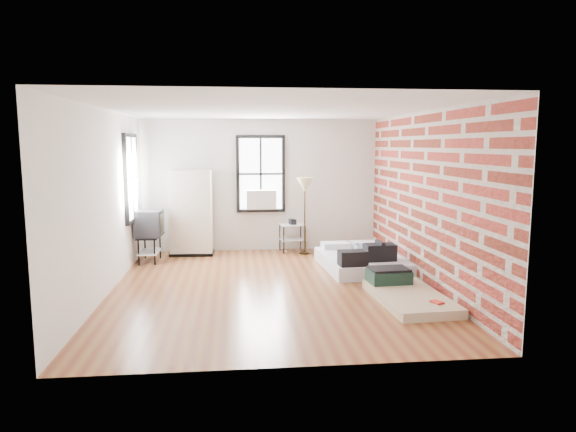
{
  "coord_description": "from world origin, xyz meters",
  "views": [
    {
      "loc": [
        -0.54,
        -7.96,
        2.26
      ],
      "look_at": [
        0.31,
        0.3,
        1.11
      ],
      "focal_mm": 32.0,
      "sensor_mm": 36.0,
      "label": 1
    }
  ],
  "objects": [
    {
      "name": "ground",
      "position": [
        0.0,
        0.0,
        0.0
      ],
      "size": [
        6.0,
        6.0,
        0.0
      ],
      "primitive_type": "plane",
      "color": "brown",
      "rests_on": "ground"
    },
    {
      "name": "wardrobe",
      "position": [
        -1.45,
        2.65,
        0.87
      ],
      "size": [
        0.9,
        0.54,
        1.75
      ],
      "rotation": [
        0.0,
        0.0,
        -0.04
      ],
      "color": "black",
      "rests_on": "ground"
    },
    {
      "name": "side_table",
      "position": [
        0.65,
        2.72,
        0.47
      ],
      "size": [
        0.59,
        0.5,
        0.7
      ],
      "rotation": [
        0.0,
        0.0,
        0.14
      ],
      "color": "black",
      "rests_on": "ground"
    },
    {
      "name": "mattress_bare",
      "position": [
        1.92,
        -0.85,
        0.11
      ],
      "size": [
        1.0,
        1.75,
        0.37
      ],
      "rotation": [
        0.0,
        0.0,
        0.06
      ],
      "color": "#C9B891",
      "rests_on": "ground"
    },
    {
      "name": "tv_stand",
      "position": [
        -2.21,
        2.07,
        0.72
      ],
      "size": [
        0.52,
        0.73,
        1.01
      ],
      "rotation": [
        0.0,
        0.0,
        -0.03
      ],
      "color": "black",
      "rests_on": "ground"
    },
    {
      "name": "floor_lamp",
      "position": [
        0.88,
        2.49,
        1.36
      ],
      "size": [
        0.34,
        0.34,
        1.6
      ],
      "color": "#312510",
      "rests_on": "ground"
    },
    {
      "name": "room_shell",
      "position": [
        0.23,
        0.36,
        1.74
      ],
      "size": [
        5.02,
        6.02,
        2.8
      ],
      "color": "silver",
      "rests_on": "ground"
    },
    {
      "name": "mattress_main",
      "position": [
        1.75,
        1.08,
        0.16
      ],
      "size": [
        1.48,
        1.93,
        0.59
      ],
      "rotation": [
        0.0,
        0.0,
        0.07
      ],
      "color": "white",
      "rests_on": "ground"
    }
  ]
}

